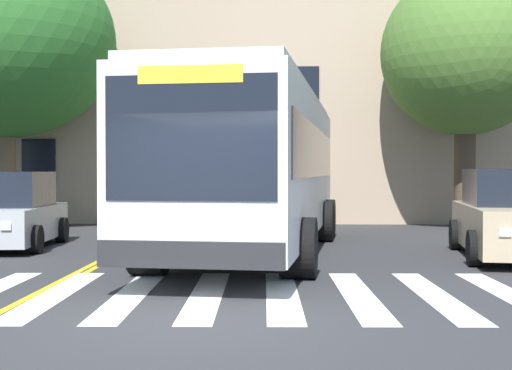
{
  "coord_description": "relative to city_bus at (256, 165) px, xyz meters",
  "views": [
    {
      "loc": [
        0.96,
        -7.95,
        1.72
      ],
      "look_at": [
        0.63,
        6.05,
        1.44
      ],
      "focal_mm": 50.0,
      "sensor_mm": 36.0,
      "label": 1
    }
  ],
  "objects": [
    {
      "name": "ground_plane",
      "position": [
        -0.6,
        -7.07,
        -1.84
      ],
      "size": [
        120.0,
        120.0,
        0.0
      ],
      "primitive_type": "plane",
      "color": "#303033"
    },
    {
      "name": "crosswalk",
      "position": [
        -0.03,
        -5.18,
        -1.84
      ],
      "size": [
        12.06,
        4.24,
        0.01
      ],
      "color": "white",
      "rests_on": "ground"
    },
    {
      "name": "lane_line_yellow_inner",
      "position": [
        -2.96,
        8.82,
        -1.84
      ],
      "size": [
        0.12,
        36.0,
        0.01
      ],
      "primitive_type": "cube",
      "color": "gold",
      "rests_on": "ground"
    },
    {
      "name": "lane_line_yellow_outer",
      "position": [
        -2.8,
        8.82,
        -1.84
      ],
      "size": [
        0.12,
        36.0,
        0.01
      ],
      "primitive_type": "cube",
      "color": "gold",
      "rests_on": "ground"
    },
    {
      "name": "city_bus",
      "position": [
        0.0,
        0.0,
        0.0
      ],
      "size": [
        4.05,
        11.68,
        3.37
      ],
      "color": "white",
      "rests_on": "ground"
    },
    {
      "name": "car_silver_near_lane",
      "position": [
        -5.55,
        0.74,
        -1.06
      ],
      "size": [
        2.24,
        4.01,
        1.7
      ],
      "color": "#B7BABF",
      "rests_on": "ground"
    },
    {
      "name": "car_tan_far_lane",
      "position": [
        5.07,
        -0.88,
        -1.04
      ],
      "size": [
        2.48,
        4.67,
        1.76
      ],
      "color": "tan",
      "rests_on": "ground"
    },
    {
      "name": "car_teal_behind_bus",
      "position": [
        -1.22,
        9.15,
        -0.99
      ],
      "size": [
        2.39,
        4.3,
        1.86
      ],
      "color": "#236B70",
      "rests_on": "ground"
    },
    {
      "name": "street_tree_curbside_large",
      "position": [
        5.98,
        5.96,
        3.32
      ],
      "size": [
        4.9,
        5.69,
        7.62
      ],
      "color": "#4C3D2D",
      "rests_on": "ground"
    },
    {
      "name": "street_tree_curbside_small",
      "position": [
        -7.64,
        5.9,
        3.72
      ],
      "size": [
        7.38,
        7.71,
        8.49
      ],
      "color": "brown",
      "rests_on": "ground"
    },
    {
      "name": "building_facade",
      "position": [
        -2.97,
        12.32,
        2.29
      ],
      "size": [
        31.99,
        8.97,
        8.26
      ],
      "color": "tan",
      "rests_on": "ground"
    }
  ]
}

